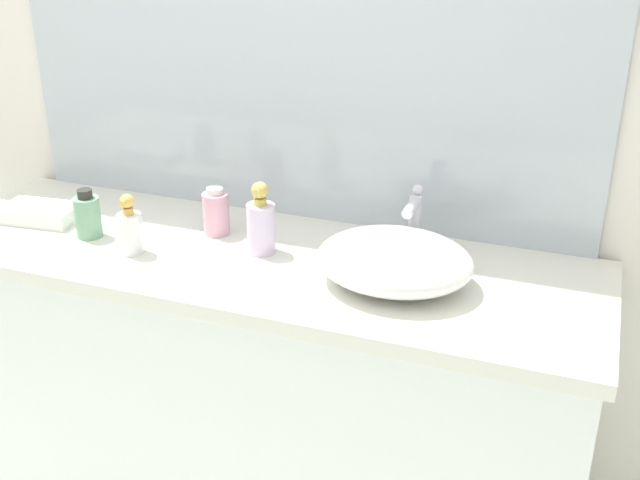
{
  "coord_description": "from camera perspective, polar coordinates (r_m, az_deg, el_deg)",
  "views": [
    {
      "loc": [
        0.89,
        -1.23,
        1.74
      ],
      "look_at": [
        0.28,
        0.38,
        0.96
      ],
      "focal_mm": 43.39,
      "sensor_mm": 36.0,
      "label": 1
    }
  ],
  "objects": [
    {
      "name": "bathroom_wall_rear",
      "position": [
        2.19,
        -3.88,
        12.76
      ],
      "size": [
        6.0,
        0.06,
        2.6
      ],
      "primitive_type": "cube",
      "color": "silver",
      "rests_on": "ground"
    },
    {
      "name": "vanity_counter",
      "position": [
        2.23,
        -4.52,
        -11.29
      ],
      "size": [
        1.79,
        0.58,
        0.88
      ],
      "color": "white",
      "rests_on": "ground"
    },
    {
      "name": "wall_mirror_panel",
      "position": [
        2.1,
        -2.01,
        15.13
      ],
      "size": [
        1.67,
        0.01,
        1.04
      ],
      "primitive_type": "cube",
      "color": "#B2BCC6",
      "rests_on": "vanity_counter"
    },
    {
      "name": "sink_basin",
      "position": [
        1.84,
        5.51,
        -1.52
      ],
      "size": [
        0.38,
        0.32,
        0.12
      ],
      "primitive_type": "ellipsoid",
      "color": "white",
      "rests_on": "vanity_counter"
    },
    {
      "name": "faucet",
      "position": [
        1.98,
        6.93,
        1.67
      ],
      "size": [
        0.03,
        0.12,
        0.18
      ],
      "color": "silver",
      "rests_on": "vanity_counter"
    },
    {
      "name": "soap_dispenser",
      "position": [
        2.04,
        -13.83,
        0.77
      ],
      "size": [
        0.06,
        0.06,
        0.16
      ],
      "color": "white",
      "rests_on": "vanity_counter"
    },
    {
      "name": "lotion_bottle",
      "position": [
        2.12,
        -7.68,
        2.02
      ],
      "size": [
        0.07,
        0.07,
        0.13
      ],
      "color": "#D498AB",
      "rests_on": "vanity_counter"
    },
    {
      "name": "perfume_bottle",
      "position": [
        2.17,
        -16.76,
        1.73
      ],
      "size": [
        0.07,
        0.07,
        0.14
      ],
      "color": "#6DA07B",
      "rests_on": "vanity_counter"
    },
    {
      "name": "spray_can",
      "position": [
        1.99,
        -4.38,
        1.19
      ],
      "size": [
        0.07,
        0.07,
        0.19
      ],
      "color": "silver",
      "rests_on": "vanity_counter"
    },
    {
      "name": "folded_hand_towel",
      "position": [
        2.34,
        -19.91,
        1.87
      ],
      "size": [
        0.22,
        0.15,
        0.04
      ],
      "primitive_type": "cube",
      "rotation": [
        0.0,
        0.0,
        0.1
      ],
      "color": "white",
      "rests_on": "vanity_counter"
    }
  ]
}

